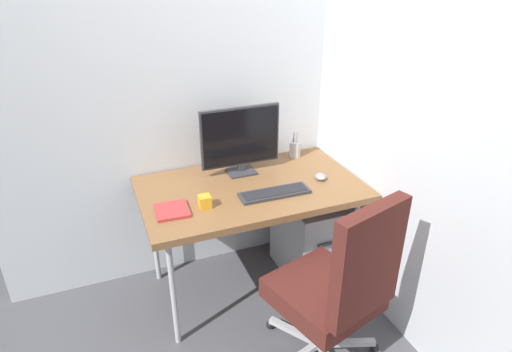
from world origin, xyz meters
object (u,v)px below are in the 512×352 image
(monitor, at_px, (240,139))
(keyboard, at_px, (275,193))
(desk_clamp_accessory, at_px, (205,202))
(pen_holder, at_px, (295,149))
(filing_cabinet, at_px, (311,236))
(notebook, at_px, (172,210))
(mouse, at_px, (321,177))
(office_chair, at_px, (337,287))

(monitor, distance_m, keyboard, 0.41)
(desk_clamp_accessory, bearing_deg, pen_holder, 29.80)
(keyboard, bearing_deg, monitor, 102.97)
(filing_cabinet, distance_m, notebook, 1.04)
(filing_cabinet, relative_size, monitor, 1.14)
(filing_cabinet, bearing_deg, desk_clamp_accessory, -169.83)
(desk_clamp_accessory, bearing_deg, filing_cabinet, 10.17)
(mouse, bearing_deg, notebook, -175.51)
(filing_cabinet, relative_size, keyboard, 1.39)
(mouse, bearing_deg, desk_clamp_accessory, -173.66)
(monitor, height_order, mouse, monitor)
(office_chair, height_order, monitor, monitor)
(keyboard, bearing_deg, office_chair, -82.48)
(monitor, relative_size, desk_clamp_accessory, 7.33)
(filing_cabinet, relative_size, pen_holder, 3.28)
(office_chair, bearing_deg, desk_clamp_accessory, 128.73)
(monitor, height_order, desk_clamp_accessory, monitor)
(notebook, bearing_deg, office_chair, -40.18)
(desk_clamp_accessory, bearing_deg, notebook, 174.97)
(desk_clamp_accessory, bearing_deg, keyboard, -1.72)
(pen_holder, bearing_deg, notebook, -155.93)
(keyboard, bearing_deg, desk_clamp_accessory, 178.28)
(mouse, xyz_separation_m, pen_holder, (0.00, 0.37, 0.04))
(office_chair, bearing_deg, keyboard, 97.52)
(office_chair, distance_m, notebook, 0.93)
(filing_cabinet, bearing_deg, mouse, -90.29)
(office_chair, bearing_deg, mouse, 68.70)
(keyboard, height_order, pen_holder, pen_holder)
(pen_holder, distance_m, desk_clamp_accessory, 0.86)
(mouse, bearing_deg, office_chair, -109.61)
(office_chair, relative_size, monitor, 2.09)
(filing_cabinet, height_order, monitor, monitor)
(pen_holder, relative_size, notebook, 0.96)
(mouse, relative_size, notebook, 0.44)
(office_chair, xyz_separation_m, notebook, (-0.66, 0.62, 0.23))
(filing_cabinet, height_order, pen_holder, pen_holder)
(keyboard, distance_m, notebook, 0.58)
(filing_cabinet, height_order, notebook, notebook)
(notebook, bearing_deg, monitor, 35.22)
(pen_holder, bearing_deg, keyboard, -127.79)
(monitor, distance_m, desk_clamp_accessory, 0.50)
(mouse, height_order, pen_holder, pen_holder)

